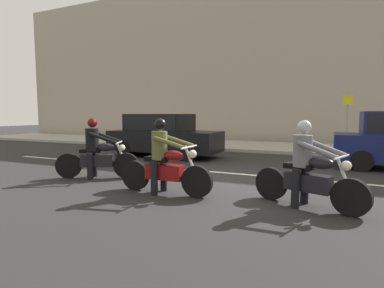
# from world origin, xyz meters

# --- Properties ---
(ground_plane) EXTENTS (80.00, 80.00, 0.00)m
(ground_plane) POSITION_xyz_m (0.00, 0.00, 0.00)
(ground_plane) COLOR #262626
(sidewalk_slab) EXTENTS (40.00, 4.40, 0.14)m
(sidewalk_slab) POSITION_xyz_m (0.00, 8.00, 0.07)
(sidewalk_slab) COLOR #A8A399
(sidewalk_slab) RESTS_ON ground_plane
(building_facade) EXTENTS (40.00, 1.40, 9.94)m
(building_facade) POSITION_xyz_m (0.00, 11.40, 4.97)
(building_facade) COLOR #A89E8E
(building_facade) RESTS_ON ground_plane
(lane_marking_stripe) EXTENTS (18.00, 0.14, 0.01)m
(lane_marking_stripe) POSITION_xyz_m (0.13, 0.90, 0.00)
(lane_marking_stripe) COLOR silver
(lane_marking_stripe) RESTS_ON ground_plane
(motorcycle_with_rider_gray) EXTENTS (2.05, 0.93, 1.60)m
(motorcycle_with_rider_gray) POSITION_xyz_m (2.11, -1.63, 0.65)
(motorcycle_with_rider_gray) COLOR black
(motorcycle_with_rider_gray) RESTS_ON ground_plane
(motorcycle_with_rider_olive) EXTENTS (2.19, 0.70, 1.62)m
(motorcycle_with_rider_olive) POSITION_xyz_m (-0.76, -1.87, 0.66)
(motorcycle_with_rider_olive) COLOR black
(motorcycle_with_rider_olive) RESTS_ON ground_plane
(motorcycle_with_rider_black_leather) EXTENTS (2.04, 1.11, 1.61)m
(motorcycle_with_rider_black_leather) POSITION_xyz_m (-3.20, -1.19, 0.65)
(motorcycle_with_rider_black_leather) COLOR black
(motorcycle_with_rider_black_leather) RESTS_ON ground_plane
(parked_sedan_black) EXTENTS (4.51, 1.82, 1.72)m
(parked_sedan_black) POSITION_xyz_m (-3.68, 3.22, 0.88)
(parked_sedan_black) COLOR black
(parked_sedan_black) RESTS_ON ground_plane
(street_sign_post) EXTENTS (0.44, 0.08, 2.48)m
(street_sign_post) POSITION_xyz_m (3.19, 8.25, 1.64)
(street_sign_post) COLOR gray
(street_sign_post) RESTS_ON sidewalk_slab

